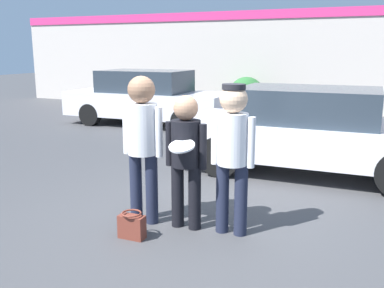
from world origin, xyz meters
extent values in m
plane|color=#3F3F42|center=(0.00, 0.00, 0.00)|extent=(56.00, 56.00, 0.00)
cube|color=beige|center=(0.00, 10.29, 1.72)|extent=(24.00, 0.18, 3.44)
cube|color=#E0337A|center=(0.00, 10.18, 3.29)|extent=(24.00, 0.04, 0.30)
cylinder|color=#1E2338|center=(-0.73, -0.37, 0.43)|extent=(0.15, 0.15, 0.86)
cylinder|color=#1E2338|center=(-0.51, -0.37, 0.43)|extent=(0.15, 0.15, 0.86)
cylinder|color=silver|center=(-0.62, -0.37, 1.17)|extent=(0.36, 0.36, 0.61)
cylinder|color=silver|center=(-0.84, -0.37, 1.15)|extent=(0.09, 0.09, 0.59)
cylinder|color=silver|center=(-0.40, -0.37, 1.15)|extent=(0.09, 0.09, 0.59)
sphere|color=#8C664C|center=(-0.62, -0.37, 1.63)|extent=(0.32, 0.32, 0.32)
cylinder|color=black|center=(-0.18, -0.34, 0.38)|extent=(0.15, 0.15, 0.76)
cylinder|color=black|center=(0.04, -0.34, 0.38)|extent=(0.15, 0.15, 0.76)
cylinder|color=black|center=(-0.07, -0.34, 1.03)|extent=(0.34, 0.34, 0.54)
cylinder|color=black|center=(-0.28, -0.34, 1.01)|extent=(0.09, 0.09, 0.52)
cylinder|color=black|center=(0.14, -0.34, 1.01)|extent=(0.09, 0.09, 0.52)
sphere|color=tan|center=(-0.07, -0.34, 1.44)|extent=(0.29, 0.29, 0.29)
cylinder|color=white|center=(-0.01, -0.59, 1.06)|extent=(0.29, 0.28, 0.11)
cylinder|color=#1E2338|center=(0.37, -0.29, 0.41)|extent=(0.15, 0.15, 0.82)
cylinder|color=#1E2338|center=(0.59, -0.29, 0.41)|extent=(0.15, 0.15, 0.82)
cylinder|color=silver|center=(0.48, -0.29, 1.12)|extent=(0.34, 0.34, 0.58)
cylinder|color=silver|center=(0.27, -0.29, 1.09)|extent=(0.09, 0.09, 0.57)
cylinder|color=silver|center=(0.69, -0.29, 1.09)|extent=(0.09, 0.09, 0.57)
sphere|color=#DBB28E|center=(0.48, -0.29, 1.56)|extent=(0.31, 0.31, 0.31)
cylinder|color=black|center=(0.48, -0.29, 1.70)|extent=(0.26, 0.26, 0.06)
cube|color=silver|center=(0.97, 2.67, 0.60)|extent=(4.39, 1.88, 0.60)
cube|color=#28333D|center=(0.88, 2.67, 1.18)|extent=(2.28, 1.62, 0.56)
cylinder|color=black|center=(-0.39, 3.51, 0.35)|extent=(0.70, 0.22, 0.70)
cylinder|color=black|center=(-0.39, 1.83, 0.35)|extent=(0.70, 0.22, 0.70)
cube|color=silver|center=(-3.99, 5.95, 0.60)|extent=(4.62, 1.81, 0.67)
cube|color=#28333D|center=(-4.08, 5.95, 1.24)|extent=(2.40, 1.56, 0.60)
cylinder|color=black|center=(-2.56, 6.75, 0.31)|extent=(0.62, 0.22, 0.62)
cylinder|color=black|center=(-2.56, 5.14, 0.31)|extent=(0.62, 0.22, 0.62)
cylinder|color=black|center=(-5.42, 6.75, 0.31)|extent=(0.62, 0.22, 0.62)
cylinder|color=black|center=(-5.42, 5.14, 0.31)|extent=(0.62, 0.22, 0.62)
sphere|color=#2D6B33|center=(-2.11, 9.49, 0.60)|extent=(1.21, 1.21, 1.21)
cube|color=brown|center=(-0.51, -0.86, 0.13)|extent=(0.30, 0.14, 0.27)
torus|color=brown|center=(-0.51, -0.86, 0.30)|extent=(0.23, 0.23, 0.02)
camera|label=1|loc=(1.86, -4.75, 2.08)|focal=40.00mm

